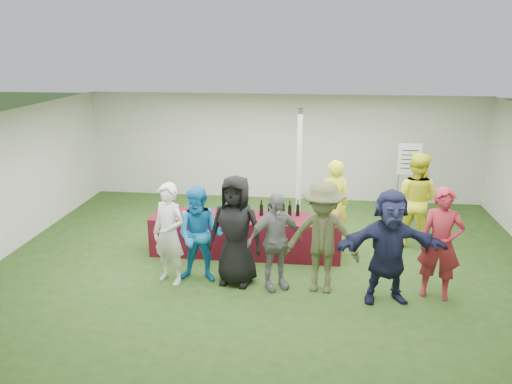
# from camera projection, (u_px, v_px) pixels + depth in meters

# --- Properties ---
(ground) EXTENTS (60.00, 60.00, 0.00)m
(ground) POSITION_uv_depth(u_px,v_px,m) (268.00, 262.00, 9.31)
(ground) COLOR #284719
(ground) RESTS_ON ground
(tent) EXTENTS (10.00, 10.00, 10.00)m
(tent) POSITION_uv_depth(u_px,v_px,m) (299.00, 176.00, 10.00)
(tent) COLOR white
(tent) RESTS_ON ground
(serving_table) EXTENTS (3.60, 0.80, 0.75)m
(serving_table) POSITION_uv_depth(u_px,v_px,m) (246.00, 235.00, 9.57)
(serving_table) COLOR maroon
(serving_table) RESTS_ON ground
(wine_bottles) EXTENTS (0.76, 0.14, 0.32)m
(wine_bottles) POSITION_uv_depth(u_px,v_px,m) (280.00, 210.00, 9.49)
(wine_bottles) COLOR black
(wine_bottles) RESTS_ON serving_table
(wine_glasses) EXTENTS (2.75, 0.15, 0.16)m
(wine_glasses) POSITION_uv_depth(u_px,v_px,m) (209.00, 215.00, 9.25)
(wine_glasses) COLOR silver
(wine_glasses) RESTS_ON serving_table
(water_bottle) EXTENTS (0.07, 0.07, 0.23)m
(water_bottle) POSITION_uv_depth(u_px,v_px,m) (247.00, 210.00, 9.51)
(water_bottle) COLOR silver
(water_bottle) RESTS_ON serving_table
(bar_towel) EXTENTS (0.25, 0.18, 0.03)m
(bar_towel) POSITION_uv_depth(u_px,v_px,m) (331.00, 219.00, 9.32)
(bar_towel) COLOR white
(bar_towel) RESTS_ON serving_table
(dump_bucket) EXTENTS (0.23, 0.23, 0.18)m
(dump_bucket) POSITION_uv_depth(u_px,v_px,m) (333.00, 220.00, 9.04)
(dump_bucket) COLOR slate
(dump_bucket) RESTS_ON serving_table
(wine_list_sign) EXTENTS (0.50, 0.03, 1.80)m
(wine_list_sign) POSITION_uv_depth(u_px,v_px,m) (409.00, 165.00, 11.03)
(wine_list_sign) COLOR slate
(wine_list_sign) RESTS_ON ground
(staff_pourer) EXTENTS (0.73, 0.57, 1.78)m
(staff_pourer) POSITION_uv_depth(u_px,v_px,m) (333.00, 204.00, 9.75)
(staff_pourer) COLOR yellow
(staff_pourer) RESTS_ON ground
(staff_back) EXTENTS (1.14, 1.03, 1.90)m
(staff_back) POSITION_uv_depth(u_px,v_px,m) (414.00, 200.00, 9.82)
(staff_back) COLOR yellow
(staff_back) RESTS_ON ground
(customer_0) EXTENTS (0.75, 0.64, 1.74)m
(customer_0) POSITION_uv_depth(u_px,v_px,m) (169.00, 234.00, 8.31)
(customer_0) COLOR white
(customer_0) RESTS_ON ground
(customer_1) EXTENTS (0.82, 0.64, 1.67)m
(customer_1) POSITION_uv_depth(u_px,v_px,m) (200.00, 235.00, 8.35)
(customer_1) COLOR #167DC5
(customer_1) RESTS_ON ground
(customer_2) EXTENTS (1.01, 0.75, 1.88)m
(customer_2) POSITION_uv_depth(u_px,v_px,m) (236.00, 231.00, 8.26)
(customer_2) COLOR black
(customer_2) RESTS_ON ground
(customer_3) EXTENTS (1.04, 0.82, 1.66)m
(customer_3) POSITION_uv_depth(u_px,v_px,m) (275.00, 241.00, 8.11)
(customer_3) COLOR slate
(customer_3) RESTS_ON ground
(customer_4) EXTENTS (1.29, 0.86, 1.86)m
(customer_4) POSITION_uv_depth(u_px,v_px,m) (322.00, 237.00, 7.98)
(customer_4) COLOR #444828
(customer_4) RESTS_ON ground
(customer_5) EXTENTS (1.76, 0.79, 1.83)m
(customer_5) POSITION_uv_depth(u_px,v_px,m) (389.00, 247.00, 7.67)
(customer_5) COLOR #191C3B
(customer_5) RESTS_ON ground
(customer_6) EXTENTS (0.74, 0.57, 1.82)m
(customer_6) POSITION_uv_depth(u_px,v_px,m) (441.00, 244.00, 7.80)
(customer_6) COLOR maroon
(customer_6) RESTS_ON ground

